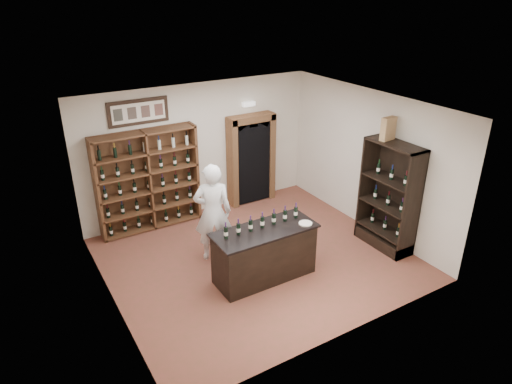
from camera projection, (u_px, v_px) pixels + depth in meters
floor at (257, 258)px, 8.94m from camera, size 5.50×5.50×0.00m
ceiling at (257, 108)px, 7.69m from camera, size 5.50×5.50×0.00m
wall_back at (199, 150)px, 10.26m from camera, size 5.50×0.04×3.00m
wall_left at (104, 227)px, 7.02m from camera, size 0.04×5.00×3.00m
wall_right at (368, 161)px, 9.61m from camera, size 0.04×5.00×3.00m
wine_shelf at (148, 180)px, 9.69m from camera, size 2.20×0.38×2.20m
framed_picture at (138, 112)px, 9.19m from camera, size 1.25×0.04×0.52m
arched_doorway at (251, 157)px, 10.86m from camera, size 1.17×0.35×2.17m
emergency_light at (249, 104)px, 10.41m from camera, size 0.30×0.10×0.10m
tasting_counter at (264, 254)px, 8.17m from camera, size 1.88×0.78×1.00m
counter_bottle_0 at (226, 233)px, 7.64m from camera, size 0.07×0.07×0.30m
counter_bottle_1 at (238, 229)px, 7.75m from camera, size 0.07×0.07×0.30m
counter_bottle_2 at (251, 225)px, 7.87m from camera, size 0.07×0.07×0.30m
counter_bottle_3 at (262, 222)px, 7.98m from camera, size 0.07×0.07×0.30m
counter_bottle_4 at (274, 219)px, 8.09m from camera, size 0.07×0.07×0.30m
counter_bottle_5 at (285, 215)px, 8.21m from camera, size 0.07×0.07×0.30m
counter_bottle_6 at (296, 212)px, 8.32m from camera, size 0.07×0.07×0.30m
side_cabinet at (388, 212)px, 9.11m from camera, size 0.48×1.20×2.20m
shopkeeper at (213, 213)px, 8.58m from camera, size 0.84×0.71×1.96m
plate at (305, 223)px, 8.14m from camera, size 0.24×0.24×0.02m
wine_crate at (388, 129)px, 8.58m from camera, size 0.33×0.16×0.44m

